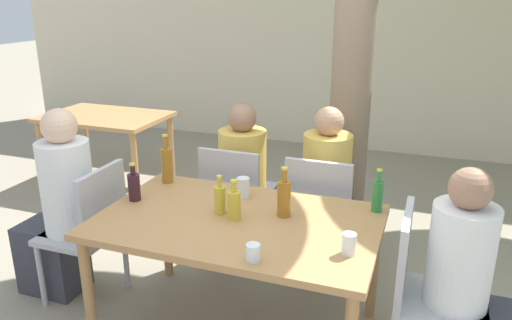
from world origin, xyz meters
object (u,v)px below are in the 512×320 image
(drinking_glass_2, at_px, (253,253))
(patio_chair_0, at_px, (91,226))
(person_seated_0, at_px, (60,214))
(drinking_glass_1, at_px, (349,244))
(patio_chair_2, at_px, (235,199))
(person_seated_3, at_px, (328,197))
(dining_table_back, at_px, (106,124))
(oil_cruet_3, at_px, (220,199))
(drinking_glass_0, at_px, (243,187))
(green_bottle_4, at_px, (378,195))
(patio_chair_1, at_px, (424,287))
(dining_table_front, at_px, (238,231))
(amber_bottle_0, at_px, (284,197))
(patio_chair_3, at_px, (320,211))
(person_seated_2, at_px, (247,187))
(oil_cruet_2, at_px, (234,204))
(amber_bottle_5, at_px, (167,164))
(wine_bottle_1, at_px, (134,186))
(person_seated_1, at_px, (476,298))

(drinking_glass_2, bearing_deg, patio_chair_0, 162.35)
(person_seated_0, height_order, drinking_glass_1, person_seated_0)
(patio_chair_2, bearing_deg, person_seated_3, -159.19)
(dining_table_back, relative_size, patio_chair_0, 1.32)
(patio_chair_2, xyz_separation_m, drinking_glass_2, (0.55, -1.12, 0.26))
(patio_chair_2, relative_size, oil_cruet_3, 4.03)
(drinking_glass_0, relative_size, drinking_glass_2, 1.43)
(person_seated_3, xyz_separation_m, green_bottle_4, (0.40, -0.59, 0.30))
(drinking_glass_1, bearing_deg, patio_chair_1, 26.31)
(dining_table_front, height_order, amber_bottle_0, amber_bottle_0)
(patio_chair_3, height_order, person_seated_2, person_seated_2)
(oil_cruet_2, distance_m, oil_cruet_3, 0.11)
(oil_cruet_2, xyz_separation_m, amber_bottle_5, (-0.63, 0.37, 0.04))
(wine_bottle_1, relative_size, drinking_glass_0, 1.90)
(amber_bottle_0, relative_size, green_bottle_4, 1.12)
(amber_bottle_0, bearing_deg, patio_chair_1, -9.12)
(person_seated_0, relative_size, drinking_glass_1, 11.93)
(drinking_glass_1, bearing_deg, patio_chair_0, 173.83)
(person_seated_3, relative_size, oil_cruet_3, 5.33)
(patio_chair_1, height_order, person_seated_1, person_seated_1)
(patio_chair_2, distance_m, green_bottle_4, 1.13)
(person_seated_3, bearing_deg, amber_bottle_5, 31.91)
(oil_cruet_3, xyz_separation_m, drinking_glass_0, (0.04, 0.27, -0.03))
(amber_bottle_0, bearing_deg, amber_bottle_5, 164.96)
(drinking_glass_2, bearing_deg, oil_cruet_3, 129.93)
(person_seated_0, bearing_deg, drinking_glass_2, 74.99)
(amber_bottle_5, xyz_separation_m, drinking_glass_2, (0.89, -0.76, -0.08))
(person_seated_3, height_order, green_bottle_4, person_seated_3)
(oil_cruet_2, relative_size, drinking_glass_1, 2.16)
(drinking_glass_0, bearing_deg, person_seated_3, 58.84)
(patio_chair_3, distance_m, wine_bottle_1, 1.25)
(oil_cruet_2, height_order, oil_cruet_3, oil_cruet_2)
(drinking_glass_2, bearing_deg, green_bottle_4, 58.44)
(person_seated_1, bearing_deg, drinking_glass_2, 111.47)
(patio_chair_3, height_order, person_seated_0, person_seated_0)
(patio_chair_1, height_order, person_seated_2, person_seated_2)
(person_seated_1, distance_m, amber_bottle_5, 1.97)
(dining_table_front, height_order, patio_chair_1, patio_chair_1)
(patio_chair_0, relative_size, green_bottle_4, 3.61)
(patio_chair_2, bearing_deg, drinking_glass_0, 118.47)
(dining_table_front, xyz_separation_m, wine_bottle_1, (-0.68, 0.03, 0.16))
(amber_bottle_0, distance_m, oil_cruet_3, 0.36)
(patio_chair_0, bearing_deg, person_seated_1, 90.00)
(person_seated_1, relative_size, wine_bottle_1, 5.07)
(person_seated_2, bearing_deg, dining_table_back, -24.20)
(patio_chair_1, distance_m, person_seated_1, 0.24)
(patio_chair_0, xyz_separation_m, patio_chair_3, (1.32, 0.72, 0.00))
(dining_table_front, relative_size, oil_cruet_2, 6.69)
(amber_bottle_5, bearing_deg, dining_table_front, -29.21)
(dining_table_back, height_order, patio_chair_0, patio_chair_0)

